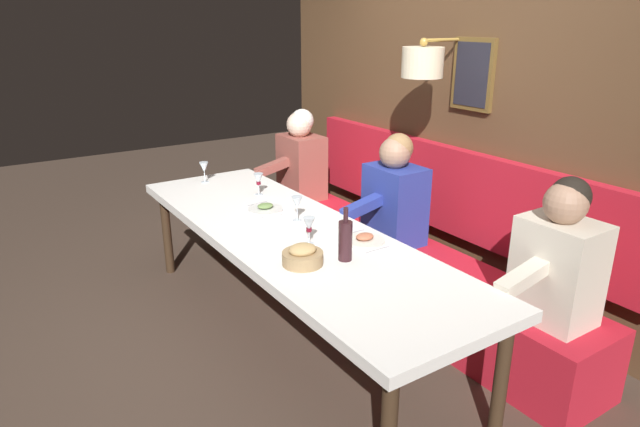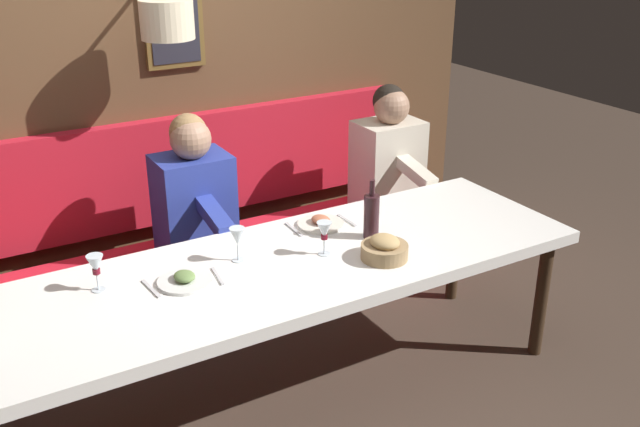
% 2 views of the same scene
% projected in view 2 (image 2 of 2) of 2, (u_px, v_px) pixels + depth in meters
% --- Properties ---
extents(ground_plane, '(12.00, 12.00, 0.00)m').
position_uv_depth(ground_plane, '(280.00, 398.00, 3.61)').
color(ground_plane, '#423328').
extents(dining_table, '(0.90, 2.96, 0.74)m').
position_uv_depth(dining_table, '(277.00, 276.00, 3.34)').
color(dining_table, white).
rests_on(dining_table, ground_plane).
extents(banquette_bench, '(0.52, 3.16, 0.45)m').
position_uv_depth(banquette_bench, '(208.00, 283.00, 4.22)').
color(banquette_bench, red).
rests_on(banquette_bench, ground_plane).
extents(back_wall_panel, '(0.59, 4.36, 2.90)m').
position_uv_depth(back_wall_panel, '(158.00, 70.00, 4.23)').
color(back_wall_panel, brown).
rests_on(back_wall_panel, ground_plane).
extents(diner_nearest, '(0.60, 0.40, 0.79)m').
position_uv_depth(diner_nearest, '(389.00, 152.00, 4.57)').
color(diner_nearest, beige).
rests_on(diner_nearest, banquette_bench).
extents(diner_near, '(0.60, 0.40, 0.79)m').
position_uv_depth(diner_near, '(194.00, 190.00, 3.96)').
color(diner_near, '#283893').
rests_on(diner_near, banquette_bench).
extents(place_setting_0, '(0.24, 0.32, 0.05)m').
position_uv_depth(place_setting_0, '(185.00, 280.00, 3.15)').
color(place_setting_0, silver).
rests_on(place_setting_0, dining_table).
extents(place_setting_1, '(0.24, 0.31, 0.05)m').
position_uv_depth(place_setting_1, '(321.00, 223.00, 3.71)').
color(place_setting_1, silver).
rests_on(place_setting_1, dining_table).
extents(wine_glass_0, '(0.07, 0.07, 0.16)m').
position_uv_depth(wine_glass_0, '(237.00, 237.00, 3.31)').
color(wine_glass_0, silver).
rests_on(wine_glass_0, dining_table).
extents(wine_glass_1, '(0.07, 0.07, 0.16)m').
position_uv_depth(wine_glass_1, '(324.00, 232.00, 3.37)').
color(wine_glass_1, silver).
rests_on(wine_glass_1, dining_table).
extents(wine_glass_3, '(0.07, 0.07, 0.16)m').
position_uv_depth(wine_glass_3, '(96.00, 266.00, 3.06)').
color(wine_glass_3, silver).
rests_on(wine_glass_3, dining_table).
extents(wine_bottle, '(0.08, 0.08, 0.30)m').
position_uv_depth(wine_bottle, '(371.00, 215.00, 3.54)').
color(wine_bottle, '#33191E').
rests_on(wine_bottle, dining_table).
extents(bread_bowl, '(0.22, 0.22, 0.12)m').
position_uv_depth(bread_bowl, '(384.00, 249.00, 3.36)').
color(bread_bowl, '#9E7F56').
rests_on(bread_bowl, dining_table).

